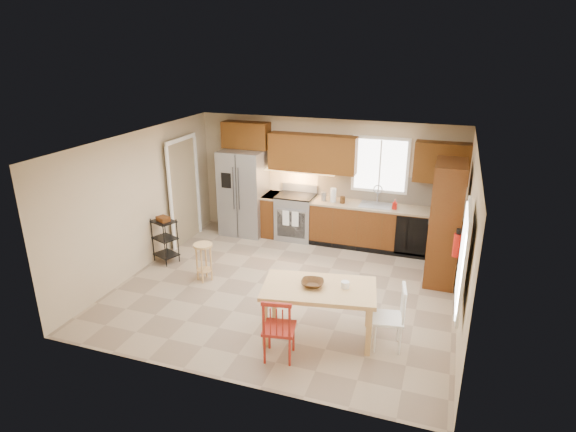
# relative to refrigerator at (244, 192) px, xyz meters

# --- Properties ---
(floor) EXTENTS (5.50, 5.50, 0.00)m
(floor) POSITION_rel_refrigerator_xyz_m (1.70, -2.12, -0.91)
(floor) COLOR tan
(floor) RESTS_ON ground
(ceiling) EXTENTS (5.50, 5.00, 0.02)m
(ceiling) POSITION_rel_refrigerator_xyz_m (1.70, -2.12, 1.59)
(ceiling) COLOR silver
(ceiling) RESTS_ON ground
(wall_back) EXTENTS (5.50, 0.02, 2.50)m
(wall_back) POSITION_rel_refrigerator_xyz_m (1.70, 0.38, 0.34)
(wall_back) COLOR #CCB793
(wall_back) RESTS_ON ground
(wall_front) EXTENTS (5.50, 0.02, 2.50)m
(wall_front) POSITION_rel_refrigerator_xyz_m (1.70, -4.62, 0.34)
(wall_front) COLOR #CCB793
(wall_front) RESTS_ON ground
(wall_left) EXTENTS (0.02, 5.00, 2.50)m
(wall_left) POSITION_rel_refrigerator_xyz_m (-1.05, -2.12, 0.34)
(wall_left) COLOR #CCB793
(wall_left) RESTS_ON ground
(wall_right) EXTENTS (0.02, 5.00, 2.50)m
(wall_right) POSITION_rel_refrigerator_xyz_m (4.45, -2.12, 0.34)
(wall_right) COLOR #CCB793
(wall_right) RESTS_ON ground
(refrigerator) EXTENTS (0.92, 0.75, 1.82)m
(refrigerator) POSITION_rel_refrigerator_xyz_m (0.00, 0.00, 0.00)
(refrigerator) COLOR gray
(refrigerator) RESTS_ON floor
(range_stove) EXTENTS (0.76, 0.63, 0.92)m
(range_stove) POSITION_rel_refrigerator_xyz_m (1.15, 0.06, -0.45)
(range_stove) COLOR gray
(range_stove) RESTS_ON floor
(base_cabinet_narrow) EXTENTS (0.30, 0.60, 0.90)m
(base_cabinet_narrow) POSITION_rel_refrigerator_xyz_m (0.60, 0.08, -0.46)
(base_cabinet_narrow) COLOR #583010
(base_cabinet_narrow) RESTS_ON floor
(base_cabinet_run) EXTENTS (2.92, 0.60, 0.90)m
(base_cabinet_run) POSITION_rel_refrigerator_xyz_m (2.99, 0.08, -0.46)
(base_cabinet_run) COLOR #583010
(base_cabinet_run) RESTS_ON floor
(dishwasher) EXTENTS (0.60, 0.02, 0.78)m
(dishwasher) POSITION_rel_refrigerator_xyz_m (3.55, -0.22, -0.46)
(dishwasher) COLOR black
(dishwasher) RESTS_ON floor
(backsplash) EXTENTS (2.92, 0.03, 0.55)m
(backsplash) POSITION_rel_refrigerator_xyz_m (2.99, 0.36, 0.27)
(backsplash) COLOR beige
(backsplash) RESTS_ON wall_back
(upper_over_fridge) EXTENTS (1.00, 0.35, 0.55)m
(upper_over_fridge) POSITION_rel_refrigerator_xyz_m (0.00, 0.20, 1.19)
(upper_over_fridge) COLOR #5C340F
(upper_over_fridge) RESTS_ON wall_back
(upper_left_block) EXTENTS (1.80, 0.35, 0.75)m
(upper_left_block) POSITION_rel_refrigerator_xyz_m (1.45, 0.20, 0.92)
(upper_left_block) COLOR #5C340F
(upper_left_block) RESTS_ON wall_back
(upper_right_block) EXTENTS (1.00, 0.35, 0.75)m
(upper_right_block) POSITION_rel_refrigerator_xyz_m (3.95, 0.20, 0.92)
(upper_right_block) COLOR #5C340F
(upper_right_block) RESTS_ON wall_back
(window_back) EXTENTS (1.12, 0.04, 1.12)m
(window_back) POSITION_rel_refrigerator_xyz_m (2.80, 0.35, 0.74)
(window_back) COLOR white
(window_back) RESTS_ON wall_back
(sink) EXTENTS (0.62, 0.46, 0.16)m
(sink) POSITION_rel_refrigerator_xyz_m (2.80, 0.08, -0.05)
(sink) COLOR gray
(sink) RESTS_ON base_cabinet_run
(undercab_glow) EXTENTS (1.60, 0.30, 0.01)m
(undercab_glow) POSITION_rel_refrigerator_xyz_m (1.15, 0.17, 0.52)
(undercab_glow) COLOR #FFBF66
(undercab_glow) RESTS_ON wall_back
(soap_bottle) EXTENTS (0.09, 0.09, 0.19)m
(soap_bottle) POSITION_rel_refrigerator_xyz_m (3.18, -0.02, 0.09)
(soap_bottle) COLOR #AF140C
(soap_bottle) RESTS_ON base_cabinet_run
(paper_towel) EXTENTS (0.12, 0.12, 0.28)m
(paper_towel) POSITION_rel_refrigerator_xyz_m (1.95, 0.03, 0.13)
(paper_towel) COLOR white
(paper_towel) RESTS_ON base_cabinet_run
(canister_steel) EXTENTS (0.11, 0.11, 0.18)m
(canister_steel) POSITION_rel_refrigerator_xyz_m (1.75, 0.03, 0.08)
(canister_steel) COLOR gray
(canister_steel) RESTS_ON base_cabinet_run
(canister_wood) EXTENTS (0.10, 0.10, 0.14)m
(canister_wood) POSITION_rel_refrigerator_xyz_m (2.15, -0.00, 0.06)
(canister_wood) COLOR #513215
(canister_wood) RESTS_ON base_cabinet_run
(pantry) EXTENTS (0.50, 0.95, 2.10)m
(pantry) POSITION_rel_refrigerator_xyz_m (4.13, -0.93, 0.14)
(pantry) COLOR #583010
(pantry) RESTS_ON floor
(fire_extinguisher) EXTENTS (0.12, 0.12, 0.36)m
(fire_extinguisher) POSITION_rel_refrigerator_xyz_m (4.33, -1.98, 0.19)
(fire_extinguisher) COLOR #AF140C
(fire_extinguisher) RESTS_ON wall_right
(window_right) EXTENTS (0.04, 1.02, 1.32)m
(window_right) POSITION_rel_refrigerator_xyz_m (4.38, -3.27, 0.54)
(window_right) COLOR white
(window_right) RESTS_ON wall_right
(doorway) EXTENTS (0.04, 0.95, 2.10)m
(doorway) POSITION_rel_refrigerator_xyz_m (-0.97, -0.82, 0.14)
(doorway) COLOR #8C7A59
(doorway) RESTS_ON wall_left
(dining_table) EXTENTS (1.68, 1.13, 0.75)m
(dining_table) POSITION_rel_refrigerator_xyz_m (2.59, -3.29, -0.53)
(dining_table) COLOR #DFB16F
(dining_table) RESTS_ON floor
(chair_red) EXTENTS (0.49, 0.49, 0.91)m
(chair_red) POSITION_rel_refrigerator_xyz_m (2.24, -3.94, -0.46)
(chair_red) COLOR maroon
(chair_red) RESTS_ON floor
(chair_white) EXTENTS (0.49, 0.49, 0.91)m
(chair_white) POSITION_rel_refrigerator_xyz_m (3.54, -3.24, -0.46)
(chair_white) COLOR white
(chair_white) RESTS_ON floor
(table_bowl) EXTENTS (0.36, 0.36, 0.08)m
(table_bowl) POSITION_rel_refrigerator_xyz_m (2.49, -3.29, -0.15)
(table_bowl) COLOR #513215
(table_bowl) RESTS_ON dining_table
(table_jar) EXTENTS (0.13, 0.13, 0.13)m
(table_jar) POSITION_rel_refrigerator_xyz_m (2.93, -3.20, -0.12)
(table_jar) COLOR white
(table_jar) RESTS_ON dining_table
(bar_stool) EXTENTS (0.39, 0.39, 0.68)m
(bar_stool) POSITION_rel_refrigerator_xyz_m (0.25, -2.31, -0.57)
(bar_stool) COLOR #DFB16F
(bar_stool) RESTS_ON floor
(utility_cart) EXTENTS (0.52, 0.47, 0.85)m
(utility_cart) POSITION_rel_refrigerator_xyz_m (-0.80, -1.86, -0.48)
(utility_cart) COLOR black
(utility_cart) RESTS_ON floor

